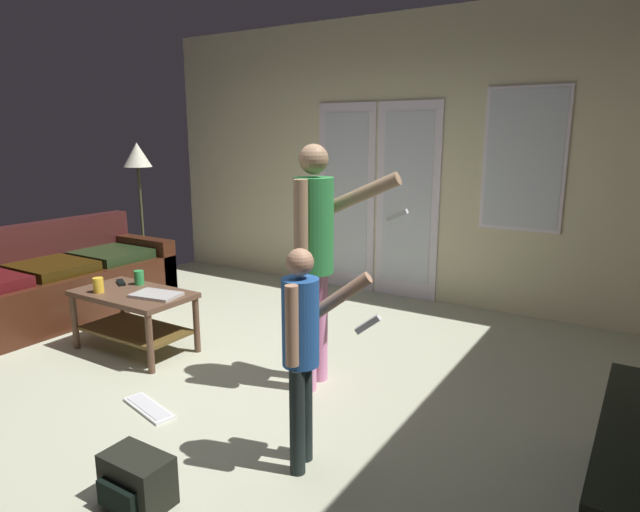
# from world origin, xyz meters

# --- Properties ---
(ground_plane) EXTENTS (5.75, 5.48, 0.02)m
(ground_plane) POSITION_xyz_m (0.00, 0.00, -0.01)
(ground_plane) COLOR #AFB196
(wall_back_with_doors) EXTENTS (5.75, 0.09, 2.88)m
(wall_back_with_doors) POSITION_xyz_m (0.02, 2.70, 1.40)
(wall_back_with_doors) COLOR beige
(wall_back_with_doors) RESTS_ON ground_plane
(leather_couch) EXTENTS (0.89, 2.23, 0.86)m
(leather_couch) POSITION_xyz_m (-2.31, 0.27, 0.30)
(leather_couch) COLOR #3C1D10
(leather_couch) RESTS_ON ground_plane
(coffee_table) EXTENTS (0.95, 0.53, 0.48)m
(coffee_table) POSITION_xyz_m (-1.02, 0.17, 0.35)
(coffee_table) COLOR brown
(coffee_table) RESTS_ON ground_plane
(person_adult) EXTENTS (0.68, 0.49, 1.63)m
(person_adult) POSITION_xyz_m (0.53, 0.41, 0.98)
(person_adult) COLOR pink
(person_adult) RESTS_ON ground_plane
(person_child) EXTENTS (0.43, 0.39, 1.16)m
(person_child) POSITION_xyz_m (0.97, -0.41, 0.69)
(person_child) COLOR black
(person_child) RESTS_ON ground_plane
(floor_lamp) EXTENTS (0.31, 0.31, 1.60)m
(floor_lamp) POSITION_xyz_m (-2.61, 1.63, 1.36)
(floor_lamp) COLOR #292521
(floor_lamp) RESTS_ON ground_plane
(backpack) EXTENTS (0.33, 0.23, 0.24)m
(backpack) POSITION_xyz_m (0.48, -1.06, 0.12)
(backpack) COLOR black
(backpack) RESTS_ON ground_plane
(loose_keyboard) EXTENTS (0.46, 0.23, 0.02)m
(loose_keyboard) POSITION_xyz_m (-0.18, -0.44, 0.01)
(loose_keyboard) COLOR white
(loose_keyboard) RESTS_ON ground_plane
(laptop_closed) EXTENTS (0.39, 0.29, 0.02)m
(laptop_closed) POSITION_xyz_m (-0.77, 0.18, 0.50)
(laptop_closed) COLOR #B9B4B1
(laptop_closed) RESTS_ON coffee_table
(cup_near_edge) EXTENTS (0.08, 0.08, 0.12)m
(cup_near_edge) POSITION_xyz_m (-1.22, 0.02, 0.54)
(cup_near_edge) COLOR gold
(cup_near_edge) RESTS_ON coffee_table
(cup_by_laptop) EXTENTS (0.08, 0.08, 0.12)m
(cup_by_laptop) POSITION_xyz_m (-1.14, 0.34, 0.54)
(cup_by_laptop) COLOR green
(cup_by_laptop) RESTS_ON coffee_table
(tv_remote_black) EXTENTS (0.17, 0.13, 0.02)m
(tv_remote_black) POSITION_xyz_m (-1.28, 0.27, 0.50)
(tv_remote_black) COLOR black
(tv_remote_black) RESTS_ON coffee_table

